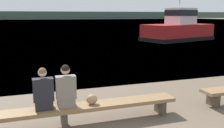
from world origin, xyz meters
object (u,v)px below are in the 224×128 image
at_px(bench_main, 64,111).
at_px(shopping_bag, 92,99).
at_px(person_right, 66,89).
at_px(person_left, 43,92).
at_px(tugboat_red, 178,30).

relative_size(bench_main, shopping_bag, 20.75).
height_order(bench_main, person_right, person_right).
relative_size(bench_main, person_right, 5.59).
xyz_separation_m(person_left, tugboat_red, (14.71, 17.22, 0.17)).
height_order(shopping_bag, tugboat_red, tugboat_red).
xyz_separation_m(bench_main, tugboat_red, (14.27, 17.23, 0.67)).
bearing_deg(person_left, tugboat_red, 49.49).
bearing_deg(bench_main, person_right, 4.50).
bearing_deg(tugboat_red, bench_main, 124.32).
bearing_deg(tugboat_red, shopping_bag, 125.71).
height_order(bench_main, shopping_bag, shopping_bag).
bearing_deg(bench_main, shopping_bag, 0.02).
distance_m(person_right, shopping_bag, 0.70).
relative_size(bench_main, tugboat_red, 0.69).
relative_size(person_right, shopping_bag, 3.71).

